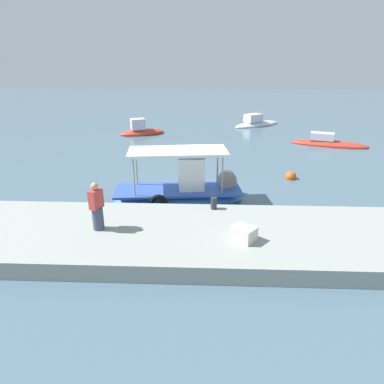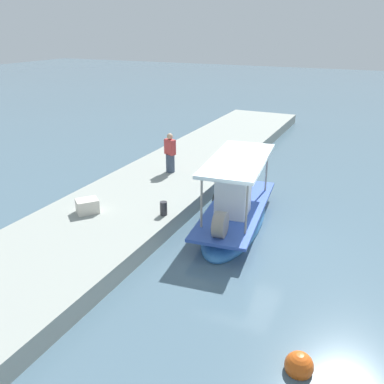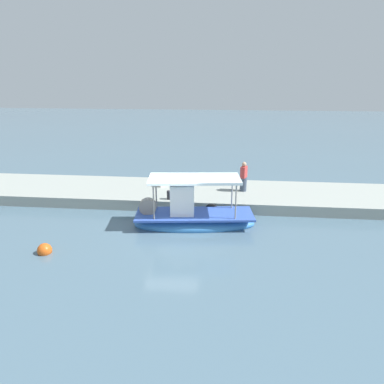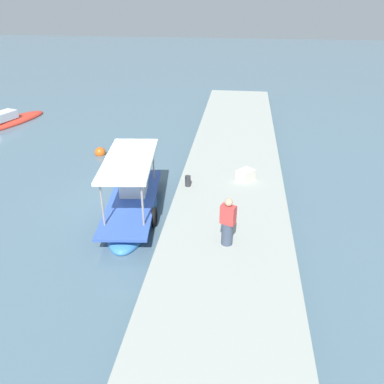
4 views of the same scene
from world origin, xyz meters
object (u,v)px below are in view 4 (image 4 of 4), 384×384
fisherman_near_bollard (228,224)px  cargo_crate (246,175)px  main_fishing_boat (133,202)px  mooring_bollard (188,181)px  moored_boat_near (11,121)px  marker_buoy (100,152)px

fisherman_near_bollard → cargo_crate: bearing=-6.6°
fisherman_near_bollard → main_fishing_boat: bearing=56.9°
main_fishing_boat → fisherman_near_bollard: main_fishing_boat is taller
mooring_bollard → moored_boat_near: size_ratio=0.08×
moored_boat_near → mooring_bollard: bearing=-123.5°
cargo_crate → marker_buoy: size_ratio=1.21×
main_fishing_boat → cargo_crate: bearing=-62.0°
moored_boat_near → cargo_crate: bearing=-116.5°
fisherman_near_bollard → cargo_crate: 4.94m
main_fishing_boat → cargo_crate: 5.04m
cargo_crate → marker_buoy: 8.53m
cargo_crate → mooring_bollard: bearing=110.9°
main_fishing_boat → moored_boat_near: bearing=47.7°
moored_boat_near → fisherman_near_bollard: bearing=-130.1°
main_fishing_boat → marker_buoy: main_fishing_boat is taller
mooring_bollard → moored_boat_near: mooring_bollard is taller
main_fishing_boat → cargo_crate: (2.36, -4.44, 0.36)m
main_fishing_boat → moored_boat_near: 15.08m
cargo_crate → marker_buoy: cargo_crate is taller
fisherman_near_bollard → cargo_crate: fisherman_near_bollard is taller
main_fishing_boat → marker_buoy: size_ratio=10.16×
main_fishing_boat → cargo_crate: main_fishing_boat is taller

